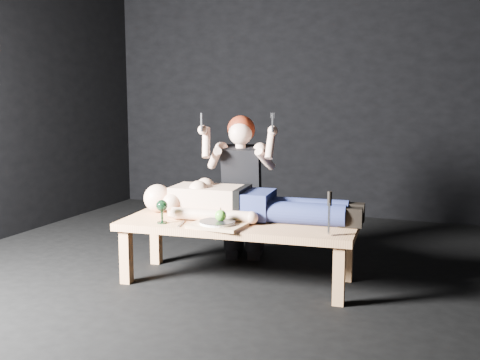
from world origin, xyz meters
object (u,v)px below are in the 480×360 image
Objects in this scene: table at (238,252)px; goblet at (162,212)px; lying_man at (250,200)px; serving_tray at (217,225)px; kneeling_woman at (243,187)px; carving_knife at (329,214)px.

table is 0.62m from goblet.
serving_tray is at bearing -112.47° from lying_man.
goblet is (-0.42, -0.04, 0.07)m from serving_tray.
table is 0.68m from kneeling_woman.
lying_man reaches higher than table.
serving_tray is 1.26× the size of carving_knife.
table is 0.32m from serving_tray.
goblet is 1.20m from carving_knife.
lying_man is 4.83× the size of serving_tray.
goblet is (-0.32, -0.77, -0.08)m from kneeling_woman.
kneeling_woman is at bearing 67.34° from goblet.
serving_tray is (-0.11, -0.35, -0.13)m from lying_man.
kneeling_woman is 4.21× the size of carving_knife.
serving_tray is 0.79m from carving_knife.
kneeling_woman is (-0.21, 0.38, 0.03)m from lying_man.
carving_knife is at bearing -51.13° from kneeling_woman.
lying_man is 6.11× the size of carving_knife.
lying_man is at bearing 36.37° from goblet.
table is at bearing 25.84° from goblet.
serving_tray is at bearing -114.30° from table.
carving_knife is at bearing 3.22° from serving_tray.
carving_knife is at bearing -17.27° from table.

